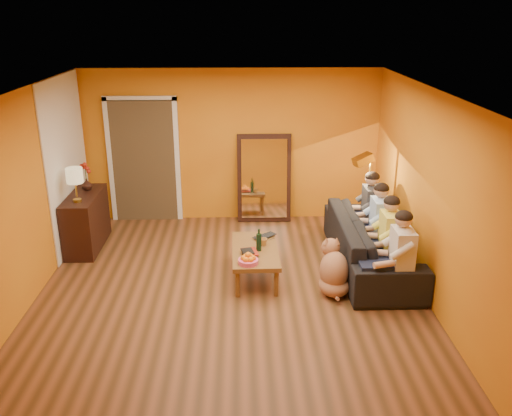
{
  "coord_description": "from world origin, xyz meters",
  "views": [
    {
      "loc": [
        0.16,
        -6.27,
        3.5
      ],
      "look_at": [
        0.35,
        0.5,
        1.0
      ],
      "focal_mm": 38.0,
      "sensor_mm": 36.0,
      "label": 1
    }
  ],
  "objects_px": {
    "wine_bottle": "(259,240)",
    "tumbler": "(263,242)",
    "floor_lamp": "(368,201)",
    "table_lamp": "(76,185)",
    "sofa": "(371,243)",
    "person_mid_left": "(390,239)",
    "vase": "(87,184)",
    "person_far_left": "(401,257)",
    "laptop": "(267,238)",
    "dog": "(334,267)",
    "coffee_table": "(255,263)",
    "person_mid_right": "(380,224)",
    "mirror_frame": "(264,178)",
    "person_far_right": "(371,211)",
    "sideboard": "(86,221)"
  },
  "relations": [
    {
      "from": "floor_lamp",
      "to": "vase",
      "type": "relative_size",
      "value": 8.17
    },
    {
      "from": "dog",
      "to": "table_lamp",
      "type": "bearing_deg",
      "value": 155.95
    },
    {
      "from": "table_lamp",
      "to": "tumbler",
      "type": "distance_m",
      "value": 2.85
    },
    {
      "from": "mirror_frame",
      "to": "person_far_right",
      "type": "bearing_deg",
      "value": -38.04
    },
    {
      "from": "dog",
      "to": "person_far_left",
      "type": "distance_m",
      "value": 0.86
    },
    {
      "from": "floor_lamp",
      "to": "table_lamp",
      "type": "bearing_deg",
      "value": 167.05
    },
    {
      "from": "floor_lamp",
      "to": "vase",
      "type": "distance_m",
      "value": 4.35
    },
    {
      "from": "table_lamp",
      "to": "tumbler",
      "type": "relative_size",
      "value": 4.81
    },
    {
      "from": "table_lamp",
      "to": "person_far_right",
      "type": "relative_size",
      "value": 0.42
    },
    {
      "from": "wine_bottle",
      "to": "sideboard",
      "type": "bearing_deg",
      "value": 156.55
    },
    {
      "from": "table_lamp",
      "to": "tumbler",
      "type": "height_order",
      "value": "table_lamp"
    },
    {
      "from": "person_mid_left",
      "to": "vase",
      "type": "xyz_separation_m",
      "value": [
        -4.37,
        1.51,
        0.33
      ]
    },
    {
      "from": "person_mid_left",
      "to": "laptop",
      "type": "relative_size",
      "value": 3.41
    },
    {
      "from": "sofa",
      "to": "laptop",
      "type": "xyz_separation_m",
      "value": [
        -1.48,
        0.07,
        0.07
      ]
    },
    {
      "from": "mirror_frame",
      "to": "person_far_left",
      "type": "bearing_deg",
      "value": -61.3
    },
    {
      "from": "person_far_right",
      "to": "dog",
      "type": "bearing_deg",
      "value": -119.1
    },
    {
      "from": "vase",
      "to": "tumbler",
      "type": "bearing_deg",
      "value": -24.33
    },
    {
      "from": "sideboard",
      "to": "table_lamp",
      "type": "relative_size",
      "value": 2.31
    },
    {
      "from": "table_lamp",
      "to": "sofa",
      "type": "xyz_separation_m",
      "value": [
        4.24,
        -0.51,
        -0.74
      ]
    },
    {
      "from": "table_lamp",
      "to": "wine_bottle",
      "type": "height_order",
      "value": "table_lamp"
    },
    {
      "from": "sideboard",
      "to": "dog",
      "type": "relative_size",
      "value": 1.61
    },
    {
      "from": "mirror_frame",
      "to": "coffee_table",
      "type": "height_order",
      "value": "mirror_frame"
    },
    {
      "from": "sofa",
      "to": "person_mid_left",
      "type": "relative_size",
      "value": 2.04
    },
    {
      "from": "dog",
      "to": "person_mid_right",
      "type": "xyz_separation_m",
      "value": [
        0.78,
        0.86,
        0.24
      ]
    },
    {
      "from": "wine_bottle",
      "to": "tumbler",
      "type": "distance_m",
      "value": 0.21
    },
    {
      "from": "sideboard",
      "to": "table_lamp",
      "type": "bearing_deg",
      "value": -90.0
    },
    {
      "from": "floor_lamp",
      "to": "wine_bottle",
      "type": "bearing_deg",
      "value": -163.63
    },
    {
      "from": "coffee_table",
      "to": "laptop",
      "type": "relative_size",
      "value": 3.41
    },
    {
      "from": "coffee_table",
      "to": "tumbler",
      "type": "xyz_separation_m",
      "value": [
        0.12,
        0.12,
        0.26
      ]
    },
    {
      "from": "person_far_left",
      "to": "wine_bottle",
      "type": "distance_m",
      "value": 1.87
    },
    {
      "from": "person_far_right",
      "to": "vase",
      "type": "relative_size",
      "value": 6.92
    },
    {
      "from": "sideboard",
      "to": "vase",
      "type": "distance_m",
      "value": 0.57
    },
    {
      "from": "sofa",
      "to": "person_far_right",
      "type": "relative_size",
      "value": 2.04
    },
    {
      "from": "mirror_frame",
      "to": "coffee_table",
      "type": "bearing_deg",
      "value": -95.64
    },
    {
      "from": "laptop",
      "to": "person_far_right",
      "type": "bearing_deg",
      "value": -18.34
    },
    {
      "from": "coffee_table",
      "to": "laptop",
      "type": "height_order",
      "value": "laptop"
    },
    {
      "from": "person_mid_right",
      "to": "coffee_table",
      "type": "bearing_deg",
      "value": -167.95
    },
    {
      "from": "person_far_right",
      "to": "vase",
      "type": "bearing_deg",
      "value": 174.69
    },
    {
      "from": "dog",
      "to": "laptop",
      "type": "height_order",
      "value": "dog"
    },
    {
      "from": "person_far_right",
      "to": "tumbler",
      "type": "distance_m",
      "value": 1.87
    },
    {
      "from": "table_lamp",
      "to": "person_mid_left",
      "type": "bearing_deg",
      "value": -12.34
    },
    {
      "from": "sideboard",
      "to": "vase",
      "type": "bearing_deg",
      "value": 90.0
    },
    {
      "from": "tumbler",
      "to": "floor_lamp",
      "type": "bearing_deg",
      "value": 29.68
    },
    {
      "from": "sofa",
      "to": "wine_bottle",
      "type": "bearing_deg",
      "value": 101.65
    },
    {
      "from": "coffee_table",
      "to": "person_far_right",
      "type": "bearing_deg",
      "value": 26.44
    },
    {
      "from": "person_mid_left",
      "to": "sideboard",
      "type": "bearing_deg",
      "value": 163.96
    },
    {
      "from": "mirror_frame",
      "to": "person_mid_right",
      "type": "xyz_separation_m",
      "value": [
        1.58,
        -1.79,
        -0.15
      ]
    },
    {
      "from": "floor_lamp",
      "to": "person_far_left",
      "type": "distance_m",
      "value": 1.78
    },
    {
      "from": "person_mid_left",
      "to": "tumbler",
      "type": "distance_m",
      "value": 1.7
    },
    {
      "from": "dog",
      "to": "person_far_left",
      "type": "relative_size",
      "value": 0.6
    }
  ]
}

